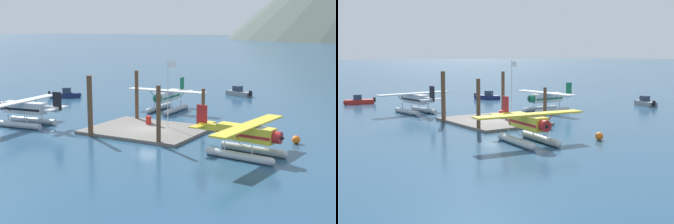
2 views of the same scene
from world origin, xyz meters
TOP-DOWN VIEW (x-y plane):
  - ground_plane at (0.00, 0.00)m, footprint 1200.00×1200.00m
  - dock_platform at (0.00, 0.00)m, footprint 11.24×8.93m
  - piling_near_left at (-3.62, -4.40)m, footprint 0.50×0.50m
  - piling_near_right at (3.84, -4.20)m, footprint 0.40×0.40m
  - piling_far_left at (-3.82, 4.03)m, footprint 0.41×0.41m
  - piling_far_right at (4.23, 4.21)m, footprint 0.36×0.36m
  - flagpole at (1.66, 1.56)m, footprint 0.95×0.10m
  - fuel_drum at (-0.96, 1.88)m, footprint 0.62×0.62m
  - mooring_buoy at (14.38, 2.27)m, footprint 0.75×0.75m
  - seaplane_white_bow_left at (-3.93, 11.23)m, footprint 10.45×7.98m
  - seaplane_yellow_stbd_aft at (11.88, -3.98)m, footprint 7.95×10.49m
  - seaplane_silver_port_aft at (-12.80, -3.93)m, footprint 7.95×10.49m
  - boat_grey_open_north at (-1.08, 28.31)m, footprint 4.64×2.93m
  - boat_navy_open_west at (-22.92, 13.86)m, footprint 4.26×3.71m

SIDE VIEW (x-z plane):
  - ground_plane at x=0.00m, z-range 0.00..0.00m
  - dock_platform at x=0.00m, z-range 0.00..0.30m
  - mooring_buoy at x=14.38m, z-range 0.00..0.75m
  - boat_grey_open_north at x=-1.08m, z-range -0.26..1.24m
  - boat_navy_open_west at x=-22.92m, z-range -0.26..1.24m
  - fuel_drum at x=-0.96m, z-range 0.30..1.18m
  - seaplane_white_bow_left at x=-3.93m, z-range -0.34..3.50m
  - seaplane_yellow_stbd_aft at x=11.88m, z-range -0.34..3.50m
  - seaplane_silver_port_aft at x=-12.80m, z-range -0.34..3.50m
  - piling_far_right at x=4.23m, z-range 0.00..4.14m
  - piling_near_right at x=3.84m, z-range 0.00..5.35m
  - piling_far_left at x=-3.82m, z-range 0.00..5.65m
  - piling_near_left at x=-3.62m, z-range 0.00..5.86m
  - flagpole at x=1.66m, z-range 1.08..7.93m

